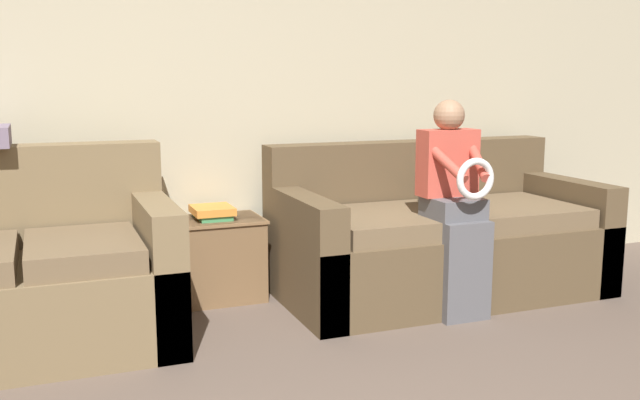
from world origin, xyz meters
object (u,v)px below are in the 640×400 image
object	(u,v)px
child_left_seated	(456,199)
book_stack	(212,212)
side_shelf	(215,258)
couch_main	(436,240)
couch_side	(23,279)

from	to	relation	value
child_left_seated	book_stack	size ratio (longest dim) A/B	4.42
child_left_seated	book_stack	bearing A→B (deg)	147.74
child_left_seated	side_shelf	size ratio (longest dim) A/B	2.13
couch_main	book_stack	distance (m)	1.34
couch_side	child_left_seated	size ratio (longest dim) A/B	1.21
couch_side	side_shelf	bearing A→B (deg)	20.62
couch_main	book_stack	bearing A→B (deg)	165.66
child_left_seated	side_shelf	bearing A→B (deg)	147.68
couch_main	child_left_seated	bearing A→B (deg)	-107.71
couch_main	child_left_seated	world-z (taller)	child_left_seated
couch_side	book_stack	xyz separation A→B (m)	(1.01, 0.39, 0.19)
side_shelf	couch_side	bearing A→B (deg)	-159.38
side_shelf	book_stack	bearing A→B (deg)	155.54
couch_main	couch_side	xyz separation A→B (m)	(-2.29, -0.06, 0.01)
couch_side	couch_main	bearing A→B (deg)	1.48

